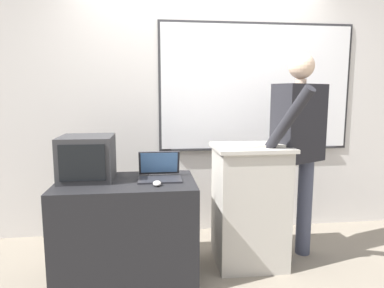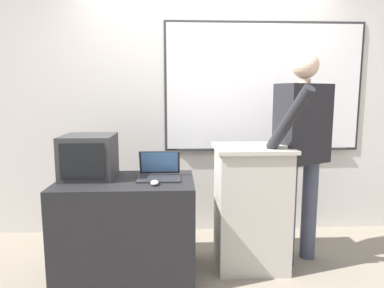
% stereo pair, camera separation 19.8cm
% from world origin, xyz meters
% --- Properties ---
extents(ground_plane, '(30.00, 30.00, 0.00)m').
position_xyz_m(ground_plane, '(0.00, 0.00, 0.00)').
color(ground_plane, gray).
extents(back_wall, '(6.40, 0.17, 2.89)m').
position_xyz_m(back_wall, '(0.03, 1.18, 1.45)').
color(back_wall, silver).
rests_on(back_wall, ground_plane).
extents(lectern_podium, '(0.61, 0.53, 1.02)m').
position_xyz_m(lectern_podium, '(0.31, 0.35, 0.51)').
color(lectern_podium, '#BCB7AD').
rests_on(lectern_podium, ground_plane).
extents(side_desk, '(1.05, 0.64, 0.78)m').
position_xyz_m(side_desk, '(-0.70, 0.23, 0.39)').
color(side_desk, black).
rests_on(side_desk, ground_plane).
extents(person_presenter, '(0.64, 0.73, 1.77)m').
position_xyz_m(person_presenter, '(0.74, 0.39, 1.04)').
color(person_presenter, '#474C60').
rests_on(person_presenter, ground_plane).
extents(laptop, '(0.33, 0.29, 0.21)m').
position_xyz_m(laptop, '(-0.44, 0.29, 0.84)').
color(laptop, '#28282D').
rests_on(laptop, side_desk).
extents(wireless_keyboard, '(0.46, 0.15, 0.02)m').
position_xyz_m(wireless_keyboard, '(0.33, 0.29, 1.03)').
color(wireless_keyboard, beige).
rests_on(wireless_keyboard, lectern_podium).
extents(computer_mouse_by_laptop, '(0.06, 0.10, 0.03)m').
position_xyz_m(computer_mouse_by_laptop, '(-0.47, 0.07, 0.80)').
color(computer_mouse_by_laptop, silver).
rests_on(computer_mouse_by_laptop, side_desk).
extents(crt_monitor, '(0.40, 0.42, 0.34)m').
position_xyz_m(crt_monitor, '(-1.00, 0.33, 0.95)').
color(crt_monitor, '#333335').
rests_on(crt_monitor, side_desk).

